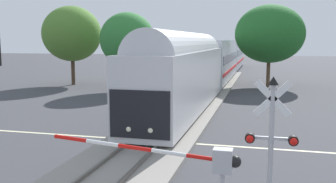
{
  "coord_description": "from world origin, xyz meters",
  "views": [
    {
      "loc": [
        5.12,
        -17.1,
        4.89
      ],
      "look_at": [
        -0.05,
        3.39,
        2.0
      ],
      "focal_mm": 39.92,
      "sensor_mm": 36.0,
      "label": 1
    }
  ],
  "objects": [
    {
      "name": "crossing_gate_near",
      "position": [
        3.44,
        -6.63,
        1.44
      ],
      "size": [
        5.95,
        0.4,
        1.9
      ],
      "color": "#B7B7BC",
      "rests_on": "ground"
    },
    {
      "name": "pine_left_background",
      "position": [
        -15.31,
        20.57,
        5.63
      ],
      "size": [
        6.43,
        6.43,
        8.66
      ],
      "color": "#4C3828",
      "rests_on": "ground"
    },
    {
      "name": "road_centre_stripe",
      "position": [
        0.0,
        0.0,
        0.0
      ],
      "size": [
        44.0,
        0.2,
        0.01
      ],
      "color": "beige",
      "rests_on": "ground"
    },
    {
      "name": "oak_behind_train",
      "position": [
        -7.69,
        17.49,
        4.98
      ],
      "size": [
        5.35,
        5.35,
        7.62
      ],
      "color": "brown",
      "rests_on": "ground"
    },
    {
      "name": "elm_centre_background",
      "position": [
        5.8,
        24.28,
        5.6
      ],
      "size": [
        7.29,
        7.29,
        8.67
      ],
      "color": "brown",
      "rests_on": "ground"
    },
    {
      "name": "crossing_signal_mast",
      "position": [
        5.42,
        -7.13,
        2.42
      ],
      "size": [
        1.36,
        0.44,
        3.97
      ],
      "color": "#B2B2B7",
      "rests_on": "ground"
    },
    {
      "name": "railway_track",
      "position": [
        0.0,
        0.0,
        0.1
      ],
      "size": [
        4.4,
        80.0,
        0.32
      ],
      "color": "gray",
      "rests_on": "ground"
    },
    {
      "name": "commuter_train",
      "position": [
        0.0,
        26.63,
        2.74
      ],
      "size": [
        3.04,
        61.29,
        5.16
      ],
      "color": "silver",
      "rests_on": "railway_track"
    },
    {
      "name": "ground_plane",
      "position": [
        0.0,
        0.0,
        0.0
      ],
      "size": [
        220.0,
        220.0,
        0.0
      ],
      "primitive_type": "plane",
      "color": "#3D3D42"
    }
  ]
}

